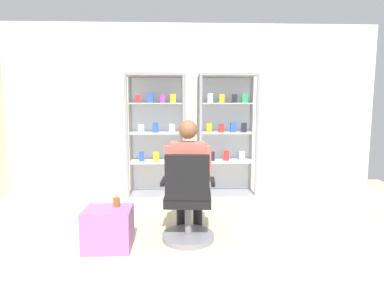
# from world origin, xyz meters

# --- Properties ---
(back_wall) EXTENTS (6.00, 0.10, 2.70)m
(back_wall) POSITION_xyz_m (0.00, 3.00, 1.35)
(back_wall) COLOR silver
(back_wall) RESTS_ON ground
(display_cabinet_left) EXTENTS (0.90, 0.45, 1.90)m
(display_cabinet_left) POSITION_xyz_m (-0.55, 2.76, 0.96)
(display_cabinet_left) COLOR gray
(display_cabinet_left) RESTS_ON ground
(display_cabinet_right) EXTENTS (0.90, 0.45, 1.90)m
(display_cabinet_right) POSITION_xyz_m (0.55, 2.76, 0.96)
(display_cabinet_right) COLOR gray
(display_cabinet_right) RESTS_ON ground
(office_chair) EXTENTS (0.58, 0.56, 0.96)m
(office_chair) POSITION_xyz_m (-0.11, 0.97, 0.39)
(office_chair) COLOR slate
(office_chair) RESTS_ON ground
(seated_shopkeeper) EXTENTS (0.51, 0.58, 1.29)m
(seated_shopkeeper) POSITION_xyz_m (-0.10, 1.13, 0.71)
(seated_shopkeeper) COLOR black
(seated_shopkeeper) RESTS_ON ground
(storage_crate) EXTENTS (0.47, 0.39, 0.41)m
(storage_crate) POSITION_xyz_m (-0.92, 0.84, 0.21)
(storage_crate) COLOR #9E599E
(storage_crate) RESTS_ON ground
(tea_glass) EXTENTS (0.07, 0.07, 0.10)m
(tea_glass) POSITION_xyz_m (-0.84, 0.91, 0.46)
(tea_glass) COLOR brown
(tea_glass) RESTS_ON storage_crate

